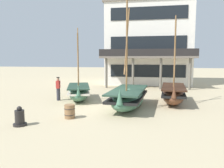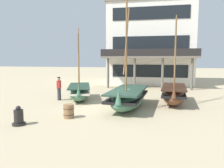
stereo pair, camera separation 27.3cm
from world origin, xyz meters
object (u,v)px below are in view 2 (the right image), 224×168
Objects in this scene: fishing_boat_far_right at (174,94)px; harbor_building_main at (151,45)px; capstan_winch at (19,117)px; fishing_boat_centre_large at (128,98)px; fisherman_by_hull at (59,89)px; fishing_boat_near_left at (79,92)px; wooden_barrel at (69,111)px.

harbor_building_main is at bearing 99.13° from fishing_boat_far_right.
harbor_building_main is (5.28, 18.50, 4.33)m from capstan_winch.
fishing_boat_centre_large is 5.42m from fisherman_by_hull.
fishing_boat_centre_large is at bearing 44.64° from capstan_winch.
fishing_boat_near_left is 0.89× the size of fishing_boat_far_right.
fishing_boat_centre_large is 7.05× the size of capstan_winch.
fishing_boat_near_left is at bearing -111.01° from harbor_building_main.
fishing_boat_far_right reaches higher than fishing_boat_near_left.
fishing_boat_centre_large is 6.20m from capstan_winch.
capstan_winch is at bearing -138.40° from wooden_barrel.
fisherman_by_hull is (-5.21, 1.51, 0.19)m from fishing_boat_centre_large.
fisherman_by_hull is 5.03m from wooden_barrel.
capstan_winch is at bearing -105.92° from harbor_building_main.
fishing_boat_centre_large is 1.08× the size of fishing_boat_far_right.
harbor_building_main is at bearing 86.49° from fishing_boat_centre_large.
fishing_boat_far_right is at bearing 41.11° from wooden_barrel.
wooden_barrel is (1.75, 1.56, 0.00)m from capstan_winch.
fisherman_by_hull is at bearing -163.10° from fishing_boat_near_left.
fishing_boat_near_left is 3.09× the size of fisherman_by_hull.
fishing_boat_near_left is at bearing 16.90° from fisherman_by_hull.
fishing_boat_centre_large is 14.74m from harbor_building_main.
fishing_boat_near_left is at bearing 103.88° from wooden_barrel.
wooden_barrel is (-5.48, -4.78, -0.31)m from fishing_boat_far_right.
fishing_boat_centre_large is 3.45m from fishing_boat_far_right.
fishing_boat_far_right reaches higher than wooden_barrel.
fishing_boat_far_right is at bearing 0.45° from fishing_boat_near_left.
capstan_winch is 1.27× the size of wooden_barrel.
fishing_boat_centre_large is at bearing -26.79° from fishing_boat_near_left.
fishing_boat_near_left is 5.85× the size of capstan_winch.
fishing_boat_near_left is 4.88m from wooden_barrel.
fishing_boat_near_left is 7.44× the size of wooden_barrel.
fishing_boat_centre_large reaches higher than fishing_boat_near_left.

